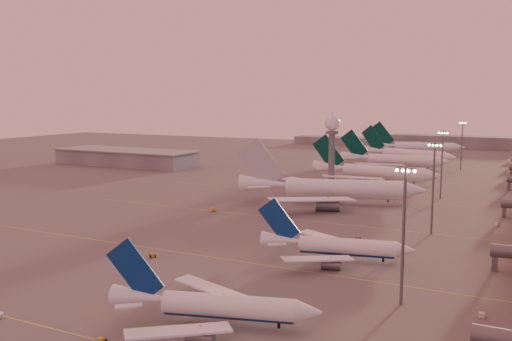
% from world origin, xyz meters
% --- Properties ---
extents(ground, '(700.00, 700.00, 0.00)m').
position_xyz_m(ground, '(0.00, 0.00, 0.00)').
color(ground, '#525050').
rests_on(ground, ground).
extents(taxiway_markings, '(180.00, 185.25, 0.02)m').
position_xyz_m(taxiway_markings, '(30.00, 56.00, 0.01)').
color(taxiway_markings, '#CFC849').
rests_on(taxiway_markings, ground).
extents(hangar, '(82.00, 27.00, 8.50)m').
position_xyz_m(hangar, '(-120.00, 140.00, 4.32)').
color(hangar, slate).
rests_on(hangar, ground).
extents(radar_tower, '(6.40, 6.40, 31.10)m').
position_xyz_m(radar_tower, '(5.00, 120.00, 20.95)').
color(radar_tower, slate).
rests_on(radar_tower, ground).
extents(mast_a, '(3.60, 0.56, 25.00)m').
position_xyz_m(mast_a, '(58.00, 0.00, 13.74)').
color(mast_a, slate).
rests_on(mast_a, ground).
extents(mast_b, '(3.60, 0.56, 25.00)m').
position_xyz_m(mast_b, '(55.00, 55.00, 13.74)').
color(mast_b, slate).
rests_on(mast_b, ground).
extents(mast_c, '(3.60, 0.56, 25.00)m').
position_xyz_m(mast_c, '(50.00, 110.00, 13.74)').
color(mast_c, slate).
rests_on(mast_c, ground).
extents(mast_d, '(3.60, 0.56, 25.00)m').
position_xyz_m(mast_d, '(48.00, 200.00, 13.74)').
color(mast_d, slate).
rests_on(mast_d, ground).
extents(distant_horizon, '(165.00, 37.50, 9.00)m').
position_xyz_m(distant_horizon, '(2.62, 325.14, 3.89)').
color(distant_horizon, slate).
rests_on(distant_horizon, ground).
extents(narrowbody_near, '(34.84, 27.43, 13.92)m').
position_xyz_m(narrowbody_near, '(32.74, -22.61, 2.82)').
color(narrowbody_near, white).
rests_on(narrowbody_near, ground).
extents(narrowbody_mid, '(34.99, 27.65, 13.82)m').
position_xyz_m(narrowbody_mid, '(39.31, 20.19, 2.80)').
color(narrowbody_mid, white).
rests_on(narrowbody_mid, ground).
extents(widebody_white, '(63.40, 50.08, 22.95)m').
position_xyz_m(widebody_white, '(17.19, 83.39, 3.98)').
color(widebody_white, white).
rests_on(widebody_white, ground).
extents(greentail_a, '(56.85, 45.85, 20.64)m').
position_xyz_m(greentail_a, '(19.28, 136.13, 3.65)').
color(greentail_a, white).
rests_on(greentail_a, ground).
extents(greentail_b, '(55.97, 45.08, 20.32)m').
position_xyz_m(greentail_b, '(16.99, 186.55, 3.59)').
color(greentail_b, white).
rests_on(greentail_b, ground).
extents(greentail_c, '(56.53, 45.07, 20.98)m').
position_xyz_m(greentail_c, '(17.40, 217.54, 3.71)').
color(greentail_c, white).
rests_on(greentail_c, ground).
extents(greentail_d, '(57.99, 46.08, 21.84)m').
position_xyz_m(greentail_d, '(15.18, 263.87, 3.86)').
color(greentail_d, white).
rests_on(greentail_d, ground).
extents(gsv_truck_a, '(5.19, 3.49, 1.97)m').
position_xyz_m(gsv_truck_a, '(-0.55, -35.73, 1.01)').
color(gsv_truck_a, silver).
rests_on(gsv_truck_a, ground).
extents(gsv_tug_near, '(2.06, 3.17, 0.87)m').
position_xyz_m(gsv_tug_near, '(20.90, -35.75, 0.45)').
color(gsv_tug_near, gold).
rests_on(gsv_tug_near, ground).
extents(gsv_catering_a, '(4.57, 2.78, 3.49)m').
position_xyz_m(gsv_catering_a, '(71.54, 0.04, 1.74)').
color(gsv_catering_a, silver).
rests_on(gsv_catering_a, ground).
extents(gsv_tug_mid, '(3.52, 3.51, 0.89)m').
position_xyz_m(gsv_tug_mid, '(0.66, 3.81, 0.46)').
color(gsv_tug_mid, gold).
rests_on(gsv_tug_mid, ground).
extents(gsv_truck_b, '(5.88, 3.32, 2.24)m').
position_xyz_m(gsv_truck_b, '(39.51, 39.28, 1.15)').
color(gsv_truck_b, slate).
rests_on(gsv_truck_b, ground).
extents(gsv_truck_c, '(5.96, 5.41, 2.40)m').
position_xyz_m(gsv_truck_c, '(-12.62, 54.15, 1.23)').
color(gsv_truck_c, gold).
rests_on(gsv_truck_c, ground).
extents(gsv_catering_b, '(5.62, 4.05, 4.22)m').
position_xyz_m(gsv_catering_b, '(70.71, 72.17, 2.11)').
color(gsv_catering_b, silver).
rests_on(gsv_catering_b, ground).
extents(gsv_tug_far, '(3.47, 4.03, 0.99)m').
position_xyz_m(gsv_tug_far, '(19.69, 97.80, 0.51)').
color(gsv_tug_far, silver).
rests_on(gsv_tug_far, ground).
extents(gsv_truck_d, '(4.51, 6.46, 2.46)m').
position_xyz_m(gsv_truck_d, '(-29.12, 129.53, 1.26)').
color(gsv_truck_d, slate).
rests_on(gsv_truck_d, ground).
extents(gsv_tug_hangar, '(4.26, 3.17, 1.09)m').
position_xyz_m(gsv_tug_hangar, '(33.26, 152.08, 0.56)').
color(gsv_tug_hangar, silver).
rests_on(gsv_tug_hangar, ground).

